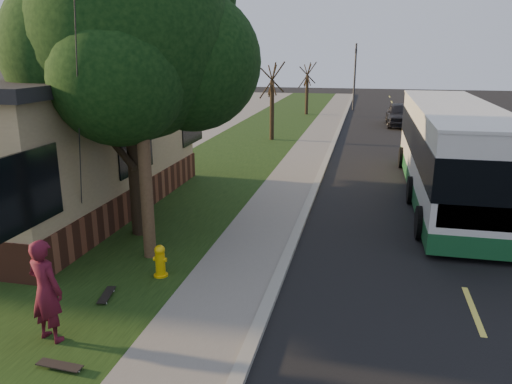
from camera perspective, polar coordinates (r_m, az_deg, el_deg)
ground at (r=10.90m, az=2.13°, el=-11.15°), size 120.00×120.00×0.00m
road at (r=20.30m, az=18.60°, el=0.94°), size 8.00×80.00×0.01m
curb at (r=20.23m, az=7.30°, el=1.77°), size 0.25×80.00×0.12m
sidewalk at (r=20.35m, az=4.50°, el=1.88°), size 2.00×80.00×0.08m
grass_verge at (r=21.11m, az=-4.96°, el=2.36°), size 5.00×80.00×0.07m
building_lot at (r=25.88m, az=-26.63°, el=3.22°), size 15.00×80.00×0.04m
fire_hydrant at (r=11.42m, az=-10.90°, el=-7.74°), size 0.32×0.32×0.74m
utility_pole at (r=11.69m, az=-13.31°, el=13.89°), size 2.86×3.21×9.07m
leafy_tree at (r=13.55m, az=-13.78°, el=16.36°), size 6.30×6.00×7.80m
bare_tree_near at (r=28.19m, az=1.84°, el=10.19°), size 1.38×1.21×4.31m
bare_tree_far at (r=39.95m, az=5.85°, el=11.59°), size 1.38×1.21×4.03m
traffic_signal at (r=43.61m, az=11.24°, el=13.27°), size 0.18×0.22×5.50m
transit_bus at (r=18.29m, az=21.33°, el=4.61°), size 2.75×11.90×3.22m
skateboarder at (r=9.40m, az=-22.90°, el=-10.35°), size 0.77×0.59×1.86m
skateboard_main at (r=10.88m, az=-16.71°, el=-11.21°), size 0.34×0.77×0.07m
skateboard_spare at (r=8.97m, az=-21.53°, el=-17.97°), size 0.78×0.24×0.07m
dumpster at (r=21.05m, az=-18.97°, el=3.14°), size 1.38×1.14×1.15m
distant_car at (r=35.49m, az=16.19°, el=8.52°), size 1.89×4.56×1.55m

